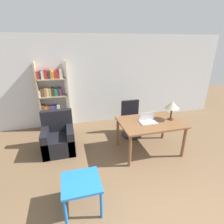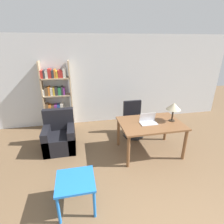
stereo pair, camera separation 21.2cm
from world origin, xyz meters
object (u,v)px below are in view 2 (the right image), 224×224
(laptop, at_px, (148,121))
(armchair, at_px, (60,137))
(table_lamp, at_px, (174,107))
(side_table_blue, at_px, (76,184))
(desk, at_px, (150,126))
(bookshelf, at_px, (56,98))
(office_chair, at_px, (133,121))

(laptop, xyz_separation_m, armchair, (-2.02, 0.59, -0.51))
(table_lamp, height_order, side_table_blue, table_lamp)
(armchair, bearing_deg, table_lamp, -12.67)
(armchair, bearing_deg, laptop, -16.28)
(side_table_blue, bearing_deg, desk, 34.77)
(laptop, bearing_deg, armchair, 163.72)
(desk, relative_size, armchair, 1.48)
(table_lamp, xyz_separation_m, bookshelf, (-2.73, 1.85, -0.19))
(table_lamp, height_order, office_chair, table_lamp)
(table_lamp, xyz_separation_m, office_chair, (-0.62, 0.89, -0.70))
(desk, height_order, bookshelf, bookshelf)
(side_table_blue, height_order, armchair, armchair)
(laptop, height_order, bookshelf, bookshelf)
(table_lamp, bearing_deg, office_chair, 124.95)
(office_chair, distance_m, armchair, 2.01)
(laptop, height_order, armchair, laptop)
(table_lamp, bearing_deg, side_table_blue, -152.07)
(side_table_blue, height_order, bookshelf, bookshelf)
(desk, relative_size, side_table_blue, 2.43)
(desk, bearing_deg, office_chair, 97.15)
(desk, height_order, armchair, armchair)
(desk, bearing_deg, bookshelf, 140.24)
(laptop, relative_size, armchair, 0.39)
(laptop, distance_m, armchair, 2.16)
(desk, height_order, table_lamp, table_lamp)
(table_lamp, bearing_deg, armchair, 167.33)
(bookshelf, bearing_deg, laptop, -40.95)
(table_lamp, distance_m, side_table_blue, 2.62)
(desk, xyz_separation_m, laptop, (-0.08, -0.01, 0.15))
(desk, relative_size, bookshelf, 0.71)
(desk, xyz_separation_m, bookshelf, (-2.22, 1.84, 0.26))
(bookshelf, bearing_deg, side_table_blue, -80.80)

